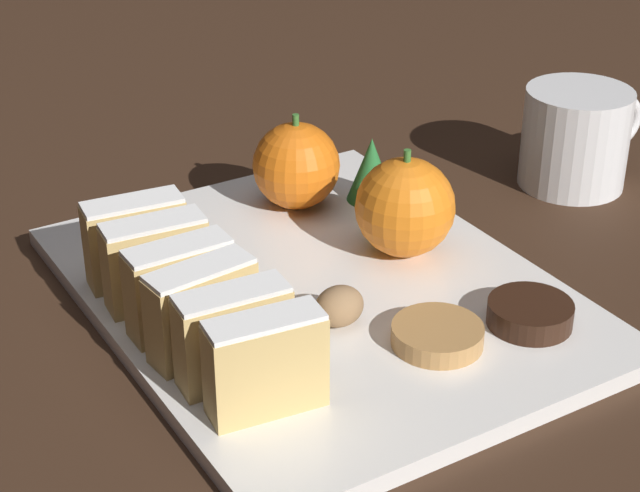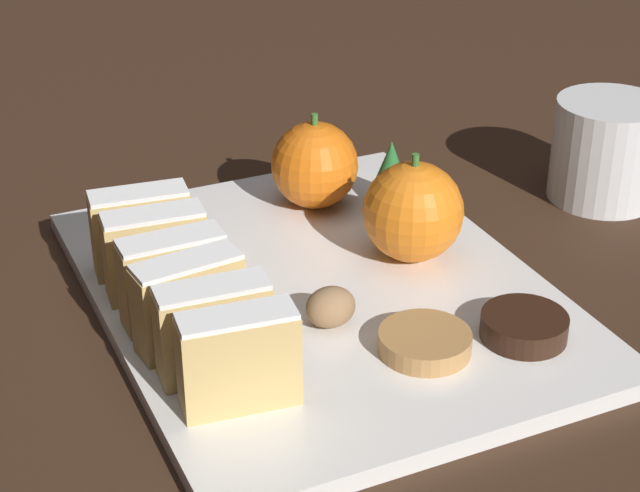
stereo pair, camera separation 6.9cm
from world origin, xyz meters
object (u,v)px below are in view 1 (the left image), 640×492
(orange_near, at_px, (405,207))
(orange_far, at_px, (296,166))
(walnut, at_px, (339,306))
(chocolate_cookie, at_px, (530,314))
(coffee_mug, at_px, (577,138))

(orange_near, xyz_separation_m, orange_far, (-0.03, 0.10, -0.00))
(walnut, distance_m, chocolate_cookie, 0.12)
(orange_near, relative_size, walnut, 2.42)
(walnut, bearing_deg, chocolate_cookie, -31.10)
(chocolate_cookie, relative_size, coffee_mug, 0.47)
(orange_far, bearing_deg, walnut, -111.08)
(chocolate_cookie, bearing_deg, orange_far, 100.54)
(chocolate_cookie, bearing_deg, walnut, 148.90)
(orange_far, relative_size, chocolate_cookie, 1.38)
(orange_near, bearing_deg, orange_far, 105.06)
(orange_far, height_order, coffee_mug, orange_far)
(coffee_mug, bearing_deg, walnut, -161.23)
(walnut, xyz_separation_m, coffee_mug, (0.29, 0.10, 0.02))
(orange_near, bearing_deg, coffee_mug, 11.73)
(orange_far, xyz_separation_m, chocolate_cookie, (0.04, -0.22, -0.03))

